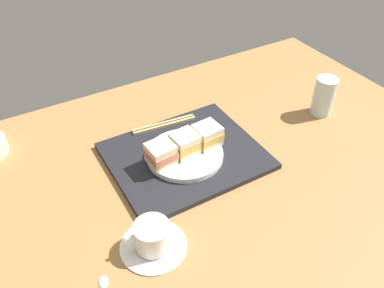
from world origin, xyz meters
TOP-DOWN VIEW (x-y plane):
  - ground_plane at (0.00, 0.00)cm, footprint 140.00×100.00cm
  - serving_tray at (4.41, -7.91)cm, footprint 38.66×32.06cm
  - sandwich_plate at (5.07, -6.92)cm, footprint 19.88×19.88cm
  - sandwich_near at (-1.78, -7.13)cm, footprint 7.05×6.79cm
  - sandwich_middle at (5.07, -6.92)cm, footprint 6.97×6.57cm
  - sandwich_far at (11.92, -6.71)cm, footprint 7.08×7.03cm
  - chopsticks_pair at (3.58, -21.67)cm, footprint 18.85×3.77cm
  - coffee_cup at (24.09, 13.14)cm, footprint 14.13×14.13cm
  - drinking_glass at (-41.26, -5.28)cm, footprint 6.29×6.29cm
  - teaspoon at (36.41, 17.01)cm, footprint 4.32×9.90cm

SIDE VIEW (x-z plane):
  - ground_plane at x=0.00cm, z-range -3.00..0.00cm
  - teaspoon at x=36.41cm, z-range -0.05..0.75cm
  - serving_tray at x=4.41cm, z-range 0.00..1.50cm
  - chopsticks_pair at x=3.58cm, z-range 1.50..2.20cm
  - sandwich_plate at x=5.07cm, z-range 1.50..2.98cm
  - coffee_cup at x=24.09cm, z-range -0.52..6.25cm
  - sandwich_far at x=11.92cm, z-range 2.98..8.39cm
  - sandwich_near at x=-1.78cm, z-range 2.98..8.55cm
  - sandwich_middle at x=5.07cm, z-range 2.98..8.67cm
  - drinking_glass at x=-41.26cm, z-range 0.00..11.81cm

